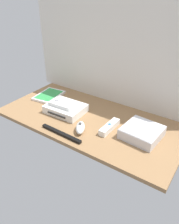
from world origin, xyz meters
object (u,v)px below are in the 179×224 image
game_case (49,95)px  remote_classic_pad (63,104)px  mini_computer (142,132)px  game_console (66,109)px  sensor_bar (61,133)px  remote_wand (109,127)px  remote_nunchuk (80,128)px

game_case → remote_classic_pad: size_ratio=1.39×
mini_computer → remote_classic_pad: (-45.98, -3.65, 2.77)cm
game_console → sensor_bar: (12.01, -17.99, -1.50)cm
remote_wand → remote_classic_pad: size_ratio=1.00×
sensor_bar → remote_wand: bearing=46.3°
remote_wand → game_console: bearing=179.6°
game_case → sensor_bar: size_ratio=0.86×
remote_wand → remote_classic_pad: 30.58cm
mini_computer → remote_wand: mini_computer is taller
game_console → mini_computer: 44.86cm
remote_classic_pad → sensor_bar: size_ratio=0.62×
remote_classic_pad → sensor_bar: 22.04cm
game_console → sensor_bar: size_ratio=0.90×
remote_classic_pad → sensor_bar: bearing=-55.5°
remote_nunchuk → game_case: bearing=123.2°
remote_wand → remote_classic_pad: remote_classic_pad is taller
game_console → sensor_bar: game_console is taller
game_console → remote_wand: (29.13, -0.90, -0.69)cm
mini_computer → remote_nunchuk: (-26.90, -12.89, -0.60)cm
remote_wand → remote_nunchuk: 14.62cm
game_console → mini_computer: (44.78, 2.67, 0.44)cm
remote_wand → remote_nunchuk: bearing=-138.9°
remote_wand → game_case: bearing=170.3°
mini_computer → remote_classic_pad: remote_classic_pad is taller
game_console → mini_computer: mini_computer is taller
game_console → remote_nunchuk: bearing=-31.8°
game_console → game_case: 23.36cm
remote_wand → sensor_bar: 24.21cm
game_case → remote_classic_pad: bearing=-33.5°
mini_computer → game_case: mini_computer is taller
sensor_bar → remote_classic_pad: bearing=129.2°
mini_computer → sensor_bar: 38.79cm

